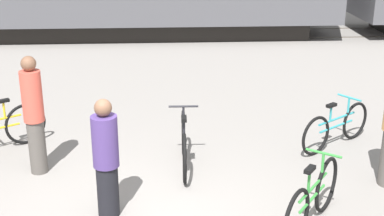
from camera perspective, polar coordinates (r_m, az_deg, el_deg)
The scene contains 7 objects.
rail_near at distance 17.02m, azimuth -4.57°, elevation 7.29°, with size 49.36×0.07×0.01m, color #4C4238.
rail_far at distance 18.42m, azimuth -4.49°, elevation 8.26°, with size 49.36×0.07×0.01m, color #4C4238.
bicycle_black at distance 8.22m, azimuth -0.87°, elevation -3.81°, with size 0.46×1.72×0.91m.
bicycle_teal at distance 9.27m, azimuth 15.13°, elevation -1.94°, with size 1.44×1.06×0.83m.
bicycle_green at distance 6.84m, azimuth 12.71°, elevation -9.48°, with size 1.08×1.44×0.93m.
person_in_purple at distance 6.84m, azimuth -9.15°, elevation -5.38°, with size 0.33×0.33×1.60m.
person_in_red at distance 8.19m, azimuth -16.51°, elevation -0.69°, with size 0.30×0.30×1.82m.
Camera 1 is at (0.40, -5.81, 3.69)m, focal length 50.00 mm.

